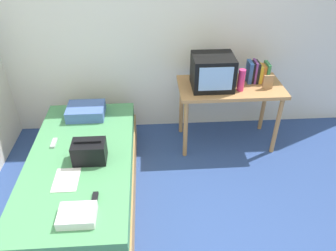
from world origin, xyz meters
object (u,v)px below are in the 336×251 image
(bed, at_px, (83,177))
(folded_towel, at_px, (77,215))
(picture_frame, at_px, (268,82))
(water_bottle, at_px, (241,80))
(remote_dark, at_px, (95,200))
(remote_silver, at_px, (54,143))
(magazine, at_px, (66,180))
(desk, at_px, (230,93))
(handbag, at_px, (89,152))
(pillow, at_px, (86,111))
(tv, at_px, (213,72))
(book_row, at_px, (257,72))

(bed, height_order, folded_towel, folded_towel)
(picture_frame, xyz_separation_m, folded_towel, (-1.86, -1.42, -0.33))
(bed, distance_m, water_bottle, 1.91)
(bed, height_order, remote_dark, remote_dark)
(remote_dark, xyz_separation_m, remote_silver, (-0.49, 0.78, 0.00))
(folded_towel, bearing_deg, magazine, 111.31)
(desk, xyz_separation_m, handbag, (-1.47, -0.85, -0.08))
(pillow, bearing_deg, water_bottle, -1.34)
(remote_dark, height_order, folded_towel, folded_towel)
(water_bottle, xyz_separation_m, pillow, (-1.69, 0.04, -0.34))
(handbag, xyz_separation_m, magazine, (-0.18, -0.25, -0.10))
(remote_dark, bearing_deg, magazine, 137.34)
(tv, xyz_separation_m, pillow, (-1.39, -0.06, -0.40))
(pillow, bearing_deg, remote_dark, -79.37)
(desk, xyz_separation_m, magazine, (-1.65, -1.10, -0.18))
(desk, bearing_deg, picture_frame, -14.83)
(picture_frame, height_order, remote_silver, picture_frame)
(water_bottle, xyz_separation_m, handbag, (-1.55, -0.73, -0.30))
(book_row, height_order, folded_towel, book_row)
(bed, height_order, water_bottle, water_bottle)
(water_bottle, height_order, picture_frame, water_bottle)
(bed, distance_m, remote_silver, 0.44)
(desk, height_order, remote_silver, desk)
(book_row, bearing_deg, bed, -155.03)
(handbag, relative_size, magazine, 1.03)
(magazine, relative_size, folded_towel, 1.04)
(book_row, xyz_separation_m, remote_dark, (-1.68, -1.43, -0.39))
(magazine, bearing_deg, remote_silver, 112.58)
(pillow, height_order, remote_silver, pillow)
(picture_frame, height_order, folded_towel, picture_frame)
(pillow, height_order, folded_towel, pillow)
(desk, relative_size, water_bottle, 4.80)
(water_bottle, height_order, handbag, water_bottle)
(desk, relative_size, folded_towel, 4.14)
(picture_frame, bearing_deg, handbag, -158.06)
(pillow, distance_m, remote_dark, 1.30)
(water_bottle, bearing_deg, desk, 122.17)
(magazine, xyz_separation_m, remote_dark, (0.27, -0.25, 0.01))
(tv, height_order, handbag, tv)
(water_bottle, xyz_separation_m, book_row, (0.23, 0.20, -0.01))
(remote_dark, distance_m, folded_towel, 0.21)
(folded_towel, bearing_deg, picture_frame, 37.41)
(water_bottle, bearing_deg, handbag, -154.76)
(picture_frame, xyz_separation_m, remote_dark, (-1.76, -1.25, -0.35))
(water_bottle, relative_size, remote_silver, 1.68)
(desk, distance_m, water_bottle, 0.26)
(remote_silver, bearing_deg, desk, 17.10)
(water_bottle, bearing_deg, book_row, 40.65)
(picture_frame, relative_size, magazine, 0.55)
(tv, distance_m, handbag, 1.54)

